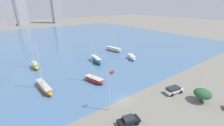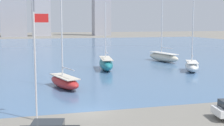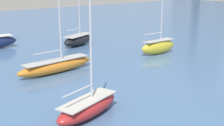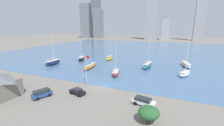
{
  "view_description": "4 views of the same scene",
  "coord_description": "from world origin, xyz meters",
  "px_view_note": "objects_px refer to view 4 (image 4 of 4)",
  "views": [
    {
      "loc": [
        -19.77,
        -22.44,
        20.73
      ],
      "look_at": [
        4.2,
        9.52,
        5.29
      ],
      "focal_mm": 24.0,
      "sensor_mm": 36.0,
      "label": 1
    },
    {
      "loc": [
        -5.29,
        -27.43,
        8.12
      ],
      "look_at": [
        5.66,
        12.36,
        2.82
      ],
      "focal_mm": 50.0,
      "sensor_mm": 36.0,
      "label": 2
    },
    {
      "loc": [
        18.74,
        -2.3,
        11.04
      ],
      "look_at": [
        -7.29,
        19.27,
        1.84
      ],
      "focal_mm": 50.0,
      "sensor_mm": 36.0,
      "label": 3
    },
    {
      "loc": [
        17.2,
        -35.35,
        16.47
      ],
      "look_at": [
        -1.86,
        10.6,
        4.4
      ],
      "focal_mm": 24.0,
      "sensor_mm": 36.0,
      "label": 4
    }
  ],
  "objects_px": {
    "sailboat_red": "(115,73)",
    "sailboat_yellow": "(110,58)",
    "parked_wagon_white": "(143,101)",
    "parked_suv_blue": "(42,93)",
    "sailboat_navy": "(53,62)",
    "sailboat_white": "(185,73)",
    "parked_sedan_black": "(77,91)",
    "sailboat_black": "(81,59)",
    "sailboat_cream": "(186,64)",
    "sailboat_teal": "(148,65)",
    "flag_pole": "(86,69)",
    "sailboat_orange": "(90,66)"
  },
  "relations": [
    {
      "from": "parked_wagon_white",
      "to": "sailboat_orange",
      "type": "bearing_deg",
      "value": -118.75
    },
    {
      "from": "sailboat_teal",
      "to": "parked_wagon_white",
      "type": "height_order",
      "value": "sailboat_teal"
    },
    {
      "from": "sailboat_black",
      "to": "sailboat_navy",
      "type": "relative_size",
      "value": 0.75
    },
    {
      "from": "sailboat_cream",
      "to": "sailboat_orange",
      "type": "relative_size",
      "value": 1.29
    },
    {
      "from": "parked_wagon_white",
      "to": "parked_sedan_black",
      "type": "distance_m",
      "value": 16.33
    },
    {
      "from": "sailboat_red",
      "to": "sailboat_yellow",
      "type": "bearing_deg",
      "value": 102.04
    },
    {
      "from": "sailboat_teal",
      "to": "sailboat_black",
      "type": "xyz_separation_m",
      "value": [
        -33.11,
        1.71,
        -0.14
      ]
    },
    {
      "from": "sailboat_yellow",
      "to": "sailboat_cream",
      "type": "bearing_deg",
      "value": 3.19
    },
    {
      "from": "flag_pole",
      "to": "sailboat_white",
      "type": "xyz_separation_m",
      "value": [
        26.08,
        20.45,
        -3.99
      ]
    },
    {
      "from": "sailboat_cream",
      "to": "sailboat_yellow",
      "type": "distance_m",
      "value": 34.81
    },
    {
      "from": "parked_wagon_white",
      "to": "parked_suv_blue",
      "type": "height_order",
      "value": "parked_suv_blue"
    },
    {
      "from": "parked_sedan_black",
      "to": "parked_suv_blue",
      "type": "bearing_deg",
      "value": -42.58
    },
    {
      "from": "flag_pole",
      "to": "sailboat_red",
      "type": "height_order",
      "value": "sailboat_red"
    },
    {
      "from": "sailboat_black",
      "to": "sailboat_white",
      "type": "relative_size",
      "value": 0.77
    },
    {
      "from": "parked_wagon_white",
      "to": "parked_suv_blue",
      "type": "bearing_deg",
      "value": -65.34
    },
    {
      "from": "sailboat_yellow",
      "to": "parked_sedan_black",
      "type": "relative_size",
      "value": 3.6
    },
    {
      "from": "sailboat_orange",
      "to": "parked_suv_blue",
      "type": "distance_m",
      "value": 27.03
    },
    {
      "from": "sailboat_cream",
      "to": "parked_suv_blue",
      "type": "distance_m",
      "value": 55.54
    },
    {
      "from": "sailboat_navy",
      "to": "parked_wagon_white",
      "type": "height_order",
      "value": "sailboat_navy"
    },
    {
      "from": "sailboat_navy",
      "to": "parked_sedan_black",
      "type": "xyz_separation_m",
      "value": [
        27.42,
        -20.62,
        -0.35
      ]
    },
    {
      "from": "sailboat_navy",
      "to": "sailboat_white",
      "type": "relative_size",
      "value": 1.03
    },
    {
      "from": "sailboat_orange",
      "to": "parked_sedan_black",
      "type": "xyz_separation_m",
      "value": [
        9.36,
        -22.3,
        -0.11
      ]
    },
    {
      "from": "sailboat_navy",
      "to": "parked_sedan_black",
      "type": "bearing_deg",
      "value": -34.88
    },
    {
      "from": "parked_wagon_white",
      "to": "flag_pole",
      "type": "bearing_deg",
      "value": -93.44
    },
    {
      "from": "parked_sedan_black",
      "to": "parked_suv_blue",
      "type": "height_order",
      "value": "parked_suv_blue"
    },
    {
      "from": "parked_sedan_black",
      "to": "parked_suv_blue",
      "type": "xyz_separation_m",
      "value": [
        -6.87,
        -4.61,
        0.24
      ]
    },
    {
      "from": "sailboat_navy",
      "to": "sailboat_white",
      "type": "distance_m",
      "value": 53.24
    },
    {
      "from": "parked_suv_blue",
      "to": "sailboat_white",
      "type": "bearing_deg",
      "value": 64.98
    },
    {
      "from": "sailboat_cream",
      "to": "parked_wagon_white",
      "type": "relative_size",
      "value": 3.15
    },
    {
      "from": "sailboat_teal",
      "to": "sailboat_red",
      "type": "bearing_deg",
      "value": -114.54
    },
    {
      "from": "sailboat_navy",
      "to": "parked_suv_blue",
      "type": "bearing_deg",
      "value": -48.78
    },
    {
      "from": "sailboat_red",
      "to": "parked_suv_blue",
      "type": "bearing_deg",
      "value": -130.35
    },
    {
      "from": "parked_wagon_white",
      "to": "parked_suv_blue",
      "type": "distance_m",
      "value": 23.85
    },
    {
      "from": "sailboat_teal",
      "to": "sailboat_navy",
      "type": "xyz_separation_m",
      "value": [
        -39.49,
        -10.9,
        0.03
      ]
    },
    {
      "from": "sailboat_teal",
      "to": "parked_wagon_white",
      "type": "distance_m",
      "value": 30.74
    },
    {
      "from": "sailboat_black",
      "to": "parked_wagon_white",
      "type": "bearing_deg",
      "value": -62.37
    },
    {
      "from": "sailboat_orange",
      "to": "parked_sedan_black",
      "type": "relative_size",
      "value": 2.78
    },
    {
      "from": "flag_pole",
      "to": "parked_wagon_white",
      "type": "bearing_deg",
      "value": -14.29
    },
    {
      "from": "sailboat_navy",
      "to": "sailboat_cream",
      "type": "bearing_deg",
      "value": 21.43
    },
    {
      "from": "sailboat_black",
      "to": "sailboat_red",
      "type": "relative_size",
      "value": 0.91
    },
    {
      "from": "sailboat_red",
      "to": "parked_sedan_black",
      "type": "relative_size",
      "value": 2.6
    },
    {
      "from": "sailboat_cream",
      "to": "sailboat_teal",
      "type": "bearing_deg",
      "value": -163.02
    },
    {
      "from": "flag_pole",
      "to": "sailboat_yellow",
      "type": "xyz_separation_m",
      "value": [
        -7.61,
        33.72,
        -3.74
      ]
    },
    {
      "from": "sailboat_red",
      "to": "sailboat_orange",
      "type": "bearing_deg",
      "value": 144.94
    },
    {
      "from": "sailboat_navy",
      "to": "sailboat_teal",
      "type": "bearing_deg",
      "value": 17.51
    },
    {
      "from": "sailboat_teal",
      "to": "sailboat_navy",
      "type": "distance_m",
      "value": 40.96
    },
    {
      "from": "sailboat_red",
      "to": "sailboat_white",
      "type": "relative_size",
      "value": 0.84
    },
    {
      "from": "flag_pole",
      "to": "parked_wagon_white",
      "type": "xyz_separation_m",
      "value": [
        16.8,
        -4.28,
        -4.09
      ]
    },
    {
      "from": "sailboat_cream",
      "to": "sailboat_orange",
      "type": "height_order",
      "value": "sailboat_cream"
    },
    {
      "from": "sailboat_red",
      "to": "sailboat_black",
      "type": "bearing_deg",
      "value": 131.64
    }
  ]
}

